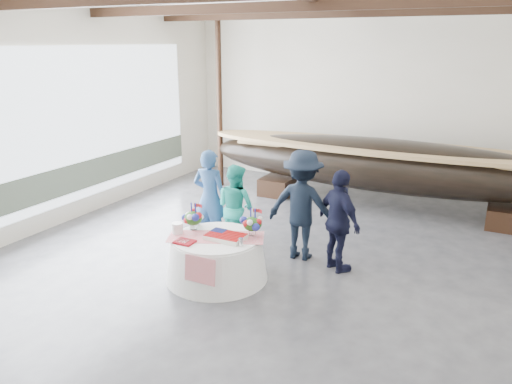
% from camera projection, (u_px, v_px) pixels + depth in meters
% --- Properties ---
extents(floor, '(10.00, 12.00, 0.01)m').
position_uv_depth(floor, '(273.00, 275.00, 8.20)').
color(floor, '#3D3D42').
rests_on(floor, ground).
extents(wall_back, '(10.00, 0.02, 4.50)m').
position_uv_depth(wall_back, '(373.00, 100.00, 12.67)').
color(wall_back, silver).
rests_on(wall_back, ground).
extents(wall_left, '(0.02, 12.00, 4.50)m').
position_uv_depth(wall_left, '(42.00, 118.00, 9.71)').
color(wall_left, silver).
rests_on(wall_left, ground).
extents(pavilion_structure, '(9.80, 11.76, 4.50)m').
position_uv_depth(pavilion_structure, '(295.00, 20.00, 7.67)').
color(pavilion_structure, black).
rests_on(pavilion_structure, ground).
extents(open_bay, '(0.03, 7.00, 3.20)m').
position_uv_depth(open_bay, '(84.00, 132.00, 10.67)').
color(open_bay, silver).
rests_on(open_bay, ground).
extents(longboat_display, '(8.61, 1.72, 1.62)m').
position_uv_depth(longboat_display, '(384.00, 165.00, 11.17)').
color(longboat_display, black).
rests_on(longboat_display, ground).
extents(banquet_table, '(1.64, 1.64, 0.71)m').
position_uv_depth(banquet_table, '(217.00, 258.00, 8.00)').
color(banquet_table, white).
rests_on(banquet_table, ground).
extents(tabletop_items, '(1.61, 1.12, 0.40)m').
position_uv_depth(tabletop_items, '(218.00, 225.00, 8.00)').
color(tabletop_items, red).
rests_on(tabletop_items, banquet_table).
extents(guest_woman_blue, '(0.69, 0.48, 1.81)m').
position_uv_depth(guest_woman_blue, '(210.00, 197.00, 9.26)').
color(guest_woman_blue, navy).
rests_on(guest_woman_blue, ground).
extents(guest_woman_teal, '(0.89, 0.76, 1.58)m').
position_uv_depth(guest_woman_teal, '(236.00, 207.00, 9.11)').
color(guest_woman_teal, teal).
rests_on(guest_woman_teal, ground).
extents(guest_man_left, '(1.28, 0.77, 1.93)m').
position_uv_depth(guest_man_left, '(302.00, 205.00, 8.62)').
color(guest_man_left, black).
rests_on(guest_man_left, ground).
extents(guest_man_right, '(1.07, 0.94, 1.73)m').
position_uv_depth(guest_man_right, '(339.00, 221.00, 8.14)').
color(guest_man_right, black).
rests_on(guest_man_right, ground).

